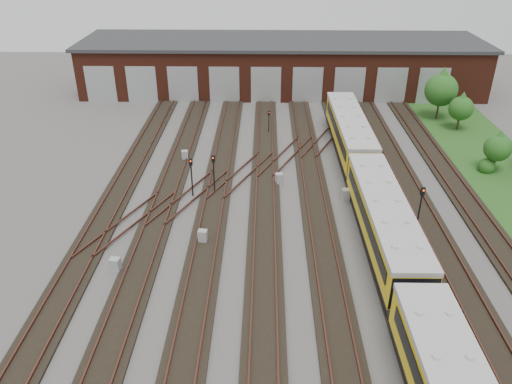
{
  "coord_description": "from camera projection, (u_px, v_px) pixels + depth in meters",
  "views": [
    {
      "loc": [
        -2.03,
        -24.82,
        19.68
      ],
      "look_at": [
        -2.67,
        7.51,
        2.0
      ],
      "focal_mm": 35.0,
      "sensor_mm": 36.0,
      "label": 1
    }
  ],
  "objects": [
    {
      "name": "signal_mast_3",
      "position": [
        420.0,
        205.0,
        34.29
      ],
      "size": [
        0.3,
        0.28,
        3.81
      ],
      "rotation": [
        0.0,
        0.0,
        0.11
      ],
      "color": "black",
      "rests_on": "ground"
    },
    {
      "name": "relay_cabinet_4",
      "position": [
        346.0,
        195.0,
        39.5
      ],
      "size": [
        0.69,
        0.61,
        1.03
      ],
      "primitive_type": "cube",
      "rotation": [
        0.0,
        0.0,
        0.16
      ],
      "color": "#9B9DA0",
      "rests_on": "ground"
    },
    {
      "name": "metro_train",
      "position": [
        384.0,
        221.0,
        33.43
      ],
      "size": [
        2.82,
        47.21,
        3.14
      ],
      "rotation": [
        0.0,
        0.0,
        0.01
      ],
      "color": "black",
      "rests_on": "ground"
    },
    {
      "name": "tree_0",
      "position": [
        442.0,
        86.0,
        54.29
      ],
      "size": [
        3.54,
        3.54,
        5.86
      ],
      "color": "#322316",
      "rests_on": "ground"
    },
    {
      "name": "signal_mast_0",
      "position": [
        191.0,
        172.0,
        39.43
      ],
      "size": [
        0.31,
        0.29,
        3.32
      ],
      "rotation": [
        0.0,
        0.0,
        0.13
      ],
      "color": "black",
      "rests_on": "ground"
    },
    {
      "name": "track_network",
      "position": [
        293.0,
        271.0,
        31.65
      ],
      "size": [
        30.4,
        70.0,
        0.33
      ],
      "color": "black",
      "rests_on": "ground"
    },
    {
      "name": "maintenance_shed",
      "position": [
        281.0,
        64.0,
        64.71
      ],
      "size": [
        51.0,
        12.5,
        6.35
      ],
      "color": "#532014",
      "rests_on": "ground"
    },
    {
      "name": "relay_cabinet_0",
      "position": [
        116.0,
        265.0,
        31.46
      ],
      "size": [
        0.69,
        0.61,
        1.03
      ],
      "primitive_type": "cube",
      "rotation": [
        0.0,
        0.0,
        -0.16
      ],
      "color": "#9B9DA0",
      "rests_on": "ground"
    },
    {
      "name": "ground",
      "position": [
        296.0,
        278.0,
        31.18
      ],
      "size": [
        120.0,
        120.0,
        0.0
      ],
      "primitive_type": "plane",
      "color": "#494643",
      "rests_on": "ground"
    },
    {
      "name": "signal_mast_2",
      "position": [
        269.0,
        119.0,
        51.42
      ],
      "size": [
        0.24,
        0.23,
        2.49
      ],
      "rotation": [
        0.0,
        0.0,
        0.28
      ],
      "color": "black",
      "rests_on": "ground"
    },
    {
      "name": "bush_2",
      "position": [
        458.0,
        111.0,
        56.6
      ],
      "size": [
        1.23,
        1.23,
        1.23
      ],
      "primitive_type": "sphere",
      "color": "#1D4D16",
      "rests_on": "ground"
    },
    {
      "name": "relay_cabinet_1",
      "position": [
        185.0,
        156.0,
        46.21
      ],
      "size": [
        0.65,
        0.57,
        0.96
      ],
      "primitive_type": "cube",
      "rotation": [
        0.0,
        0.0,
        0.16
      ],
      "color": "#9B9DA0",
      "rests_on": "ground"
    },
    {
      "name": "tree_1",
      "position": [
        462.0,
        106.0,
        51.94
      ],
      "size": [
        2.51,
        2.51,
        4.16
      ],
      "color": "#322316",
      "rests_on": "ground"
    },
    {
      "name": "relay_cabinet_2",
      "position": [
        203.0,
        237.0,
        34.33
      ],
      "size": [
        0.65,
        0.56,
        1.01
      ],
      "primitive_type": "cube",
      "rotation": [
        0.0,
        0.0,
        -0.1
      ],
      "color": "#9B9DA0",
      "rests_on": "ground"
    },
    {
      "name": "tree_3",
      "position": [
        498.0,
        145.0,
        43.26
      ],
      "size": [
        2.35,
        2.35,
        3.9
      ],
      "color": "#322316",
      "rests_on": "ground"
    },
    {
      "name": "relay_cabinet_3",
      "position": [
        279.0,
        179.0,
        41.94
      ],
      "size": [
        0.76,
        0.7,
        1.03
      ],
      "primitive_type": "cube",
      "rotation": [
        0.0,
        0.0,
        0.36
      ],
      "color": "#9B9DA0",
      "rests_on": "ground"
    },
    {
      "name": "signal_mast_1",
      "position": [
        214.0,
        170.0,
        39.79
      ],
      "size": [
        0.28,
        0.26,
        3.39
      ],
      "rotation": [
        0.0,
        0.0,
        -0.08
      ],
      "color": "black",
      "rests_on": "ground"
    },
    {
      "name": "bush_1",
      "position": [
        487.0,
        164.0,
        44.01
      ],
      "size": [
        1.47,
        1.47,
        1.47
      ],
      "primitive_type": "sphere",
      "color": "#1D4D16",
      "rests_on": "ground"
    }
  ]
}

